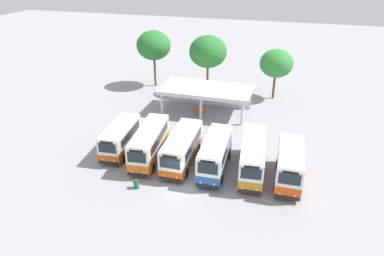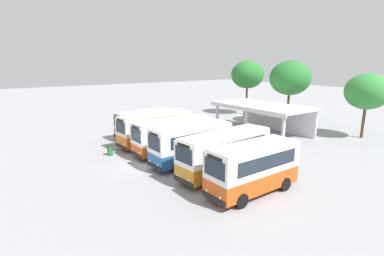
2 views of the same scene
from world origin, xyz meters
TOP-DOWN VIEW (x-y plane):
  - ground_plane at (0.00, 0.00)m, footprint 180.00×180.00m
  - city_bus_nearest_orange at (-7.96, 4.26)m, footprint 2.72×6.75m
  - city_bus_second_in_row at (-4.54, 3.83)m, footprint 2.94×8.06m
  - city_bus_middle_cream at (-1.13, 3.91)m, footprint 2.55×7.79m
  - city_bus_fourth_amber at (2.29, 3.56)m, footprint 2.46×7.27m
  - city_bus_fifth_blue at (5.71, 4.24)m, footprint 2.84×8.20m
  - city_bus_far_end_green at (9.12, 3.58)m, footprint 2.39×6.62m
  - terminal_canopy at (-1.94, 17.22)m, footprint 11.66×6.01m
  - waiting_chair_end_by_column at (-3.15, 15.52)m, footprint 0.45×0.45m
  - waiting_chair_second_from_end at (-2.51, 15.66)m, footprint 0.45×0.45m
  - waiting_chair_middle_seat at (-1.87, 15.57)m, footprint 0.45×0.45m
  - roadside_tree_behind_canopy at (-3.48, 23.62)m, footprint 5.39×5.39m
  - roadside_tree_east_of_canopy at (6.19, 24.12)m, footprint 4.61×4.61m
  - roadside_tree_west_of_canopy at (-12.15, 24.44)m, footprint 5.18×5.18m
  - litter_bin_apron at (-3.72, -1.29)m, footprint 0.49×0.49m

SIDE VIEW (x-z plane):
  - ground_plane at x=0.00m, z-range 0.00..0.00m
  - litter_bin_apron at x=-3.72m, z-range 0.01..0.91m
  - waiting_chair_end_by_column at x=-3.15m, z-range 0.09..0.95m
  - waiting_chair_second_from_end at x=-2.51m, z-range 0.09..0.95m
  - waiting_chair_middle_seat at x=-1.87m, z-range 0.09..0.95m
  - city_bus_nearest_orange at x=-7.96m, z-range 0.17..3.15m
  - city_bus_middle_cream at x=-1.13m, z-range 0.17..3.31m
  - city_bus_fifth_blue at x=5.71m, z-range 0.17..3.42m
  - city_bus_far_end_green at x=9.12m, z-range 0.17..3.43m
  - city_bus_second_in_row at x=-4.54m, z-range 0.17..3.43m
  - city_bus_fourth_amber at x=2.29m, z-range 0.17..3.46m
  - terminal_canopy at x=-1.94m, z-range 0.97..4.37m
  - roadside_tree_east_of_canopy at x=6.19m, z-range 1.60..8.73m
  - roadside_tree_behind_canopy at x=-3.48m, z-range 1.97..10.51m
  - roadside_tree_west_of_canopy at x=-12.15m, z-range 2.08..10.69m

